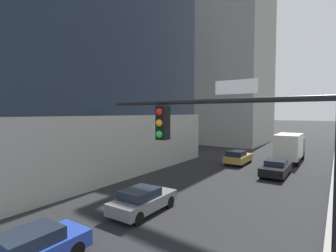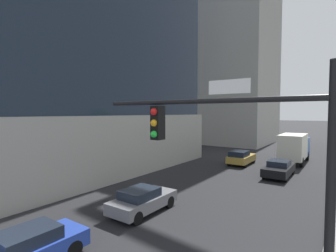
{
  "view_description": "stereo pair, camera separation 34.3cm",
  "coord_description": "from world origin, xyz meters",
  "px_view_note": "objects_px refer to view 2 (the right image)",
  "views": [
    {
      "loc": [
        6.53,
        -2.24,
        5.55
      ],
      "look_at": [
        -1.64,
        9.91,
        4.79
      ],
      "focal_mm": 27.18,
      "sensor_mm": 36.0,
      "label": 1
    },
    {
      "loc": [
        6.81,
        -2.05,
        5.55
      ],
      "look_at": [
        -1.64,
        9.91,
        4.79
      ],
      "focal_mm": 27.18,
      "sensor_mm": 36.0,
      "label": 2
    }
  ],
  "objects_px": {
    "construction_building": "(234,40)",
    "car_gray": "(142,200)",
    "car_black": "(279,168)",
    "traffic_light_pole": "(236,152)",
    "car_blue": "(24,250)",
    "car_gold": "(241,157)",
    "box_truck": "(294,147)"
  },
  "relations": [
    {
      "from": "car_gray",
      "to": "traffic_light_pole",
      "type": "bearing_deg",
      "value": -31.94
    },
    {
      "from": "car_gold",
      "to": "car_gray",
      "type": "bearing_deg",
      "value": -90.0
    },
    {
      "from": "traffic_light_pole",
      "to": "car_gold",
      "type": "height_order",
      "value": "traffic_light_pole"
    },
    {
      "from": "car_blue",
      "to": "box_truck",
      "type": "height_order",
      "value": "box_truck"
    },
    {
      "from": "car_gold",
      "to": "box_truck",
      "type": "bearing_deg",
      "value": 44.94
    },
    {
      "from": "construction_building",
      "to": "car_gray",
      "type": "height_order",
      "value": "construction_building"
    },
    {
      "from": "traffic_light_pole",
      "to": "construction_building",
      "type": "bearing_deg",
      "value": 111.02
    },
    {
      "from": "car_black",
      "to": "box_truck",
      "type": "distance_m",
      "value": 7.56
    },
    {
      "from": "construction_building",
      "to": "car_gray",
      "type": "relative_size",
      "value": 10.59
    },
    {
      "from": "car_blue",
      "to": "car_gray",
      "type": "xyz_separation_m",
      "value": [
        0.0,
        6.33,
        0.0
      ]
    },
    {
      "from": "car_black",
      "to": "construction_building",
      "type": "bearing_deg",
      "value": 119.48
    },
    {
      "from": "traffic_light_pole",
      "to": "car_gold",
      "type": "xyz_separation_m",
      "value": [
        -6.87,
        20.25,
        -3.77
      ]
    },
    {
      "from": "car_gray",
      "to": "car_black",
      "type": "bearing_deg",
      "value": 71.05
    },
    {
      "from": "construction_building",
      "to": "car_blue",
      "type": "height_order",
      "value": "construction_building"
    },
    {
      "from": "car_gold",
      "to": "car_blue",
      "type": "bearing_deg",
      "value": -90.0
    },
    {
      "from": "traffic_light_pole",
      "to": "car_black",
      "type": "distance_m",
      "value": 17.77
    },
    {
      "from": "car_gold",
      "to": "car_gray",
      "type": "distance_m",
      "value": 15.96
    },
    {
      "from": "car_blue",
      "to": "construction_building",
      "type": "bearing_deg",
      "value": 101.48
    },
    {
      "from": "traffic_light_pole",
      "to": "car_gray",
      "type": "xyz_separation_m",
      "value": [
        -6.87,
        4.28,
        -3.84
      ]
    },
    {
      "from": "traffic_light_pole",
      "to": "car_black",
      "type": "xyz_separation_m",
      "value": [
        -2.44,
        17.18,
        -3.83
      ]
    },
    {
      "from": "car_black",
      "to": "box_truck",
      "type": "relative_size",
      "value": 0.68
    },
    {
      "from": "traffic_light_pole",
      "to": "car_blue",
      "type": "xyz_separation_m",
      "value": [
        -6.87,
        -2.05,
        -3.84
      ]
    },
    {
      "from": "car_black",
      "to": "traffic_light_pole",
      "type": "bearing_deg",
      "value": -81.93
    },
    {
      "from": "traffic_light_pole",
      "to": "car_gray",
      "type": "relative_size",
      "value": 1.59
    },
    {
      "from": "traffic_light_pole",
      "to": "box_truck",
      "type": "bearing_deg",
      "value": 95.64
    },
    {
      "from": "traffic_light_pole",
      "to": "car_blue",
      "type": "height_order",
      "value": "traffic_light_pole"
    },
    {
      "from": "car_gold",
      "to": "car_gray",
      "type": "xyz_separation_m",
      "value": [
        -0.0,
        -15.96,
        -0.07
      ]
    },
    {
      "from": "car_blue",
      "to": "car_gray",
      "type": "distance_m",
      "value": 6.33
    },
    {
      "from": "car_black",
      "to": "box_truck",
      "type": "xyz_separation_m",
      "value": [
        0.0,
        7.48,
        1.08
      ]
    },
    {
      "from": "construction_building",
      "to": "traffic_light_pole",
      "type": "xyz_separation_m",
      "value": [
        15.45,
        -40.2,
        -14.62
      ]
    },
    {
      "from": "car_blue",
      "to": "box_truck",
      "type": "bearing_deg",
      "value": 80.58
    },
    {
      "from": "car_blue",
      "to": "car_gray",
      "type": "bearing_deg",
      "value": 90.0
    }
  ]
}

